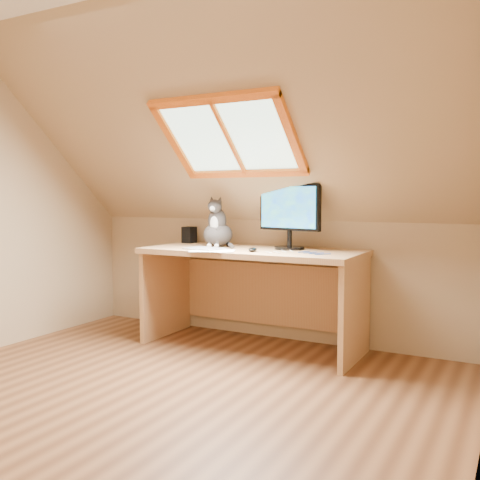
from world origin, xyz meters
The scene contains 10 objects.
ground centered at (0.00, 0.00, 0.00)m, with size 3.50×3.50×0.00m, color brown.
room_shell centered at (0.00, -0.09, 1.43)m, with size 3.52×3.52×2.41m.
desk centered at (0.01, 1.45, 0.55)m, with size 1.72×0.75×0.79m.
monitor centered at (0.28, 1.48, 1.08)m, with size 0.54×0.23×0.51m.
cat centered at (-0.33, 1.43, 0.94)m, with size 0.26×0.30×0.42m.
desk_speaker centered at (-0.74, 1.63, 0.86)m, with size 0.10×0.10×0.14m, color black.
graphics_tablet centered at (-0.29, 1.16, 0.79)m, with size 0.29×0.21×0.01m, color #B2B2B7.
mouse centered at (0.11, 1.19, 0.80)m, with size 0.06×0.10×0.03m, color black.
papers centered at (-0.11, 1.12, 0.79)m, with size 0.35×0.30×0.01m.
cables centered at (0.46, 1.26, 0.79)m, with size 0.51×0.26×0.01m.
Camera 1 is at (1.90, -2.34, 1.18)m, focal length 40.00 mm.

